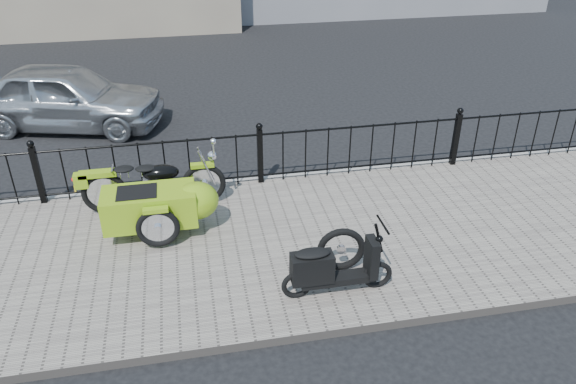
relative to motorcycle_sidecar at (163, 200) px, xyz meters
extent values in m
plane|color=black|center=(1.60, -0.16, -0.59)|extent=(120.00, 120.00, 0.00)
cube|color=#6C645C|center=(1.60, -0.66, -0.53)|extent=(30.00, 3.80, 0.12)
cube|color=gray|center=(1.60, 1.28, -0.53)|extent=(30.00, 0.10, 0.12)
cylinder|color=black|center=(1.60, 1.14, 0.40)|extent=(14.00, 0.04, 0.04)
cylinder|color=black|center=(1.60, 1.14, -0.35)|extent=(14.00, 0.04, 0.04)
cube|color=black|center=(-1.90, 1.14, 0.01)|extent=(0.09, 0.09, 0.96)
sphere|color=black|center=(-1.90, 1.14, 0.55)|extent=(0.11, 0.11, 0.11)
cube|color=black|center=(1.60, 1.14, 0.01)|extent=(0.09, 0.09, 0.96)
sphere|color=black|center=(1.60, 1.14, 0.55)|extent=(0.11, 0.11, 0.11)
cube|color=black|center=(5.10, 1.14, 0.01)|extent=(0.09, 0.09, 0.96)
sphere|color=black|center=(5.10, 1.14, 0.55)|extent=(0.11, 0.11, 0.11)
torus|color=black|center=(0.62, 0.61, -0.13)|extent=(0.69, 0.09, 0.69)
torus|color=black|center=(-0.88, 0.61, -0.13)|extent=(0.69, 0.09, 0.69)
torus|color=black|center=(-0.08, -0.53, -0.13)|extent=(0.60, 0.08, 0.60)
cube|color=gray|center=(-0.13, 0.61, -0.11)|extent=(0.34, 0.22, 0.24)
cylinder|color=black|center=(-0.13, 0.61, -0.18)|extent=(1.40, 0.04, 0.04)
ellipsoid|color=black|center=(-0.01, 0.61, 0.13)|extent=(0.54, 0.29, 0.26)
cylinder|color=silver|center=(0.80, 0.61, 0.49)|extent=(0.03, 0.56, 0.03)
cylinder|color=silver|center=(0.68, 0.61, 0.18)|extent=(0.25, 0.04, 0.59)
sphere|color=silver|center=(0.78, 0.61, 0.35)|extent=(0.15, 0.15, 0.15)
cube|color=#7FAB16|center=(0.62, 0.61, 0.20)|extent=(0.36, 0.12, 0.06)
cube|color=#7FAB16|center=(-0.93, 0.61, 0.21)|extent=(0.55, 0.16, 0.08)
ellipsoid|color=black|center=(-0.23, 0.61, 0.23)|extent=(0.31, 0.22, 0.08)
ellipsoid|color=black|center=(-0.55, 0.61, 0.25)|extent=(0.31, 0.22, 0.08)
sphere|color=red|center=(-1.28, 0.61, 0.15)|extent=(0.07, 0.07, 0.07)
cube|color=yellow|center=(-1.30, 0.71, -0.03)|extent=(0.02, 0.14, 0.10)
cube|color=#7FAB16|center=(-0.18, -0.14, 0.00)|extent=(1.30, 0.62, 0.50)
ellipsoid|color=#7FAB16|center=(0.47, -0.14, 0.02)|extent=(0.65, 0.60, 0.54)
cube|color=black|center=(-0.33, -0.14, 0.23)|extent=(0.55, 0.43, 0.06)
cube|color=#7FAB16|center=(-0.08, -0.53, 0.16)|extent=(0.34, 0.11, 0.06)
torus|color=black|center=(2.61, -1.91, -0.28)|extent=(0.39, 0.07, 0.39)
torus|color=black|center=(1.58, -1.91, -0.28)|extent=(0.39, 0.07, 0.39)
cube|color=black|center=(2.10, -1.91, -0.27)|extent=(0.94, 0.21, 0.09)
cube|color=black|center=(1.77, -1.91, -0.05)|extent=(0.52, 0.24, 0.38)
ellipsoid|color=black|center=(1.77, -1.91, 0.17)|extent=(0.44, 0.22, 0.09)
cube|color=black|center=(2.52, -1.91, 0.00)|extent=(0.11, 0.28, 0.52)
cylinder|color=black|center=(2.59, -1.91, 0.28)|extent=(0.15, 0.04, 0.42)
cylinder|color=black|center=(2.62, -1.91, 0.47)|extent=(0.03, 0.41, 0.03)
torus|color=black|center=(2.26, -1.46, -0.16)|extent=(0.64, 0.15, 0.64)
imported|color=#B5B9BD|center=(-1.95, 4.56, 0.08)|extent=(4.22, 2.56, 1.34)
camera|label=1|loc=(0.43, -7.19, 4.11)|focal=35.00mm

